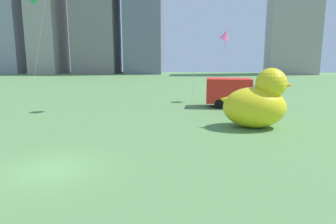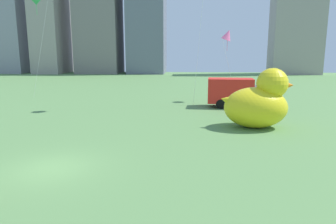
# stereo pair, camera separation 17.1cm
# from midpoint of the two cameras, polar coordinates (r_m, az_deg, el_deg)

# --- Properties ---
(ground_plane) EXTENTS (140.00, 140.00, 0.00)m
(ground_plane) POSITION_cam_midpoint_polar(r_m,az_deg,el_deg) (16.10, -20.86, -9.69)
(ground_plane) COLOR #5B874C
(giant_inflatable_duck) EXTENTS (5.23, 3.36, 4.34)m
(giant_inflatable_duck) POSITION_cam_midpoint_polar(r_m,az_deg,el_deg) (23.53, 15.77, 1.69)
(giant_inflatable_duck) COLOR yellow
(giant_inflatable_duck) RESTS_ON ground
(box_truck) EXTENTS (6.22, 2.74, 2.85)m
(box_truck) POSITION_cam_midpoint_polar(r_m,az_deg,el_deg) (31.72, 12.06, 3.46)
(box_truck) COLOR red
(box_truck) RESTS_ON ground
(city_skyline) EXTENTS (83.31, 12.54, 37.44)m
(city_skyline) POSITION_cam_midpoint_polar(r_m,az_deg,el_deg) (82.83, -12.42, 18.49)
(city_skyline) COLOR gray
(city_skyline) RESTS_ON ground
(kite_green) EXTENTS (2.20, 1.60, 11.84)m
(kite_green) POSITION_cam_midpoint_polar(r_m,az_deg,el_deg) (39.73, -23.39, 17.71)
(kite_green) COLOR silver
(kite_green) RESTS_ON ground
(kite_pink) EXTENTS (1.94, 1.81, 7.94)m
(kite_pink) POSITION_cam_midpoint_polar(r_m,az_deg,el_deg) (35.32, 10.33, 13.66)
(kite_pink) COLOR silver
(kite_pink) RESTS_ON ground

